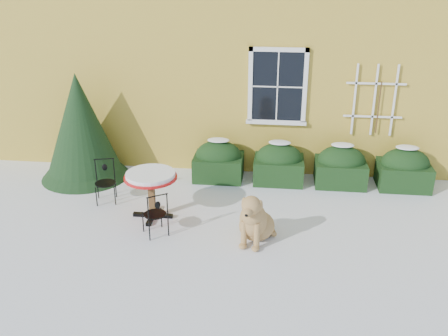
# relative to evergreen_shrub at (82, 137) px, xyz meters

# --- Properties ---
(ground) EXTENTS (80.00, 80.00, 0.00)m
(ground) POSITION_rel_evergreen_shrub_xyz_m (3.23, -2.31, -0.92)
(ground) COLOR white
(ground) RESTS_ON ground
(house) EXTENTS (12.40, 8.40, 6.40)m
(house) POSITION_rel_evergreen_shrub_xyz_m (3.23, 4.69, 2.29)
(house) COLOR gold
(house) RESTS_ON ground
(hedge_row) EXTENTS (4.95, 0.80, 0.91)m
(hedge_row) POSITION_rel_evergreen_shrub_xyz_m (4.88, 0.24, -0.52)
(hedge_row) COLOR black
(hedge_row) RESTS_ON ground
(evergreen_shrub) EXTENTS (1.90, 1.90, 2.30)m
(evergreen_shrub) POSITION_rel_evergreen_shrub_xyz_m (0.00, 0.00, 0.00)
(evergreen_shrub) COLOR black
(evergreen_shrub) RESTS_ON ground
(bistro_table) EXTENTS (0.96, 0.96, 0.89)m
(bistro_table) POSITION_rel_evergreen_shrub_xyz_m (1.93, -1.67, -0.18)
(bistro_table) COLOR black
(bistro_table) RESTS_ON ground
(patio_chair_near) EXTENTS (0.50, 0.50, 0.82)m
(patio_chair_near) POSITION_rel_evergreen_shrub_xyz_m (2.16, -2.30, -0.51)
(patio_chair_near) COLOR black
(patio_chair_near) RESTS_ON ground
(patio_chair_far) EXTENTS (0.46, 0.46, 0.85)m
(patio_chair_far) POSITION_rel_evergreen_shrub_xyz_m (0.86, -1.12, -0.50)
(patio_chair_far) COLOR black
(patio_chair_far) RESTS_ON ground
(dog) EXTENTS (0.74, 1.02, 0.96)m
(dog) POSITION_rel_evergreen_shrub_xyz_m (3.86, -2.33, -0.54)
(dog) COLOR tan
(dog) RESTS_ON ground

